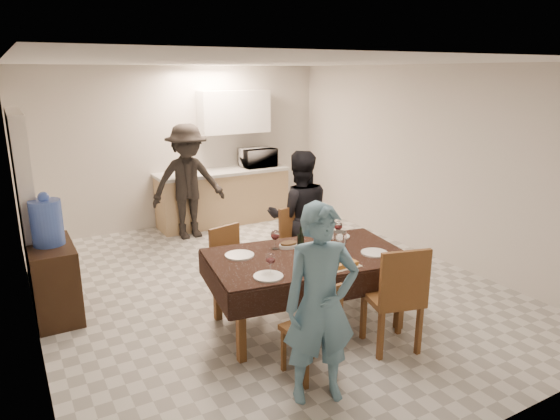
{
  "coord_description": "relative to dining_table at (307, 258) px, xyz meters",
  "views": [
    {
      "loc": [
        -2.59,
        -4.93,
        2.51
      ],
      "look_at": [
        0.02,
        -0.3,
        1.02
      ],
      "focal_mm": 32.0,
      "sensor_mm": 36.0,
      "label": 1
    }
  ],
  "objects": [
    {
      "name": "plate_near_right",
      "position": [
        0.6,
        -0.3,
        0.04
      ],
      "size": [
        0.27,
        0.27,
        0.02
      ],
      "primitive_type": "cylinder",
      "color": "silver",
      "rests_on": "dining_table"
    },
    {
      "name": "plate_far_left",
      "position": [
        -0.6,
        0.3,
        0.04
      ],
      "size": [
        0.29,
        0.29,
        0.02
      ],
      "primitive_type": "cylinder",
      "color": "silver",
      "rests_on": "dining_table"
    },
    {
      "name": "wine_glass_c",
      "position": [
        -0.2,
        0.3,
        0.14
      ],
      "size": [
        0.09,
        0.09,
        0.21
      ],
      "primitive_type": null,
      "color": "white",
      "rests_on": "dining_table"
    },
    {
      "name": "savoury_tart",
      "position": [
        0.1,
        -0.38,
        0.06
      ],
      "size": [
        0.37,
        0.28,
        0.05
      ],
      "primitive_type": "cube",
      "rotation": [
        0.0,
        0.0,
        0.02
      ],
      "color": "#C38639",
      "rests_on": "dining_table"
    },
    {
      "name": "plate_near_left",
      "position": [
        -0.6,
        -0.3,
        0.04
      ],
      "size": [
        0.27,
        0.27,
        0.02
      ],
      "primitive_type": "cylinder",
      "color": "silver",
      "rests_on": "dining_table"
    },
    {
      "name": "water_jug",
      "position": [
        -2.2,
        1.45,
        0.31
      ],
      "size": [
        0.31,
        0.31,
        0.47
      ],
      "primitive_type": "cylinder",
      "color": "#4569CF",
      "rests_on": "console"
    },
    {
      "name": "chair_far_right",
      "position": [
        0.45,
        0.66,
        -0.12
      ],
      "size": [
        0.54,
        0.55,
        0.53
      ],
      "rotation": [
        0.0,
        0.0,
        3.39
      ],
      "color": "brown",
      "rests_on": "floor"
    },
    {
      "name": "console",
      "position": [
        -2.2,
        1.45,
        -0.32
      ],
      "size": [
        0.43,
        0.86,
        0.8
      ],
      "primitive_type": "cube",
      "color": "black",
      "rests_on": "floor"
    },
    {
      "name": "floor",
      "position": [
        0.08,
        1.02,
        -0.72
      ],
      "size": [
        5.0,
        6.0,
        0.02
      ],
      "primitive_type": "cube",
      "color": "silver",
      "rests_on": "ground"
    },
    {
      "name": "upper_cabinet",
      "position": [
        0.98,
        3.84,
        1.13
      ],
      "size": [
        1.2,
        0.34,
        0.7
      ],
      "primitive_type": "cube",
      "color": "white",
      "rests_on": "wall_back"
    },
    {
      "name": "wall_left",
      "position": [
        -2.42,
        1.02,
        0.58
      ],
      "size": [
        0.02,
        6.0,
        2.6
      ],
      "primitive_type": "cube",
      "color": "beige",
      "rests_on": "floor"
    },
    {
      "name": "plate_far_right",
      "position": [
        0.6,
        0.3,
        0.04
      ],
      "size": [
        0.24,
        0.24,
        0.01
      ],
      "primitive_type": "cylinder",
      "color": "silver",
      "rests_on": "dining_table"
    },
    {
      "name": "dining_table",
      "position": [
        0.0,
        0.0,
        0.0
      ],
      "size": [
        2.07,
        1.39,
        0.75
      ],
      "rotation": [
        0.0,
        0.0,
        -0.14
      ],
      "color": "black",
      "rests_on": "floor"
    },
    {
      "name": "kitchen_worktop",
      "position": [
        0.68,
        3.7,
        0.17
      ],
      "size": [
        2.24,
        0.64,
        0.05
      ],
      "primitive_type": "cube",
      "color": "beige",
      "rests_on": "kitchen_base_cabinet"
    },
    {
      "name": "person_near",
      "position": [
        -0.55,
        -1.05,
        0.08
      ],
      "size": [
        0.67,
        0.54,
        1.59
      ],
      "primitive_type": "imported",
      "rotation": [
        0.0,
        0.0,
        -0.32
      ],
      "color": "#58869E",
      "rests_on": "floor"
    },
    {
      "name": "wine_glass_b",
      "position": [
        0.55,
        0.25,
        0.14
      ],
      "size": [
        0.09,
        0.09,
        0.2
      ],
      "primitive_type": null,
      "color": "white",
      "rests_on": "dining_table"
    },
    {
      "name": "stub_partition",
      "position": [
        -2.34,
        2.22,
        0.33
      ],
      "size": [
        0.15,
        1.4,
        2.1
      ],
      "primitive_type": "cube",
      "color": "silver",
      "rests_on": "floor"
    },
    {
      "name": "microwave",
      "position": [
        1.34,
        3.7,
        0.35
      ],
      "size": [
        0.58,
        0.39,
        0.32
      ],
      "primitive_type": "imported",
      "rotation": [
        0.0,
        0.0,
        3.14
      ],
      "color": "white",
      "rests_on": "kitchen_worktop"
    },
    {
      "name": "wine_bottle",
      "position": [
        -0.05,
        0.05,
        0.18
      ],
      "size": [
        0.07,
        0.07,
        0.28
      ],
      "primitive_type": null,
      "color": "black",
      "rests_on": "dining_table"
    },
    {
      "name": "kitchen_base_cabinet",
      "position": [
        0.68,
        3.7,
        -0.29
      ],
      "size": [
        2.2,
        0.6,
        0.86
      ],
      "primitive_type": "cube",
      "color": "tan",
      "rests_on": "floor"
    },
    {
      "name": "wall_front",
      "position": [
        0.08,
        -1.98,
        0.58
      ],
      "size": [
        5.0,
        0.02,
        2.6
      ],
      "primitive_type": "cube",
      "color": "beige",
      "rests_on": "floor"
    },
    {
      "name": "chair_far_left",
      "position": [
        -0.45,
        0.67,
        -0.18
      ],
      "size": [
        0.48,
        0.49,
        0.47
      ],
      "rotation": [
        0.0,
        0.0,
        3.38
      ],
      "color": "brown",
      "rests_on": "floor"
    },
    {
      "name": "ceiling",
      "position": [
        0.08,
        1.02,
        1.88
      ],
      "size": [
        5.0,
        6.0,
        0.02
      ],
      "primitive_type": "cube",
      "color": "white",
      "rests_on": "wall_back"
    },
    {
      "name": "wall_right",
      "position": [
        2.58,
        1.02,
        0.58
      ],
      "size": [
        0.02,
        6.0,
        2.6
      ],
      "primitive_type": "cube",
      "color": "beige",
      "rests_on": "floor"
    },
    {
      "name": "mushroom_dish",
      "position": [
        -0.05,
        0.28,
        0.05
      ],
      "size": [
        0.2,
        0.2,
        0.03
      ],
      "primitive_type": "cylinder",
      "color": "silver",
      "rests_on": "dining_table"
    },
    {
      "name": "chair_near_right",
      "position": [
        0.45,
        -0.85,
        -0.09
      ],
      "size": [
        0.57,
        0.58,
        0.56
      ],
      "rotation": [
        0.0,
        0.0,
        -0.26
      ],
      "color": "brown",
      "rests_on": "floor"
    },
    {
      "name": "person_far",
      "position": [
        0.55,
        1.05,
        0.09
      ],
      "size": [
        0.95,
        0.86,
        1.61
      ],
      "primitive_type": "imported",
      "rotation": [
        0.0,
        0.0,
        2.76
      ],
      "color": "black",
      "rests_on": "floor"
    },
    {
      "name": "wine_glass_a",
      "position": [
        -0.55,
        -0.25,
        0.13
      ],
      "size": [
        0.09,
        0.09,
        0.2
      ],
      "primitive_type": null,
      "color": "white",
      "rests_on": "dining_table"
    },
    {
      "name": "chair_near_left",
      "position": [
        -0.45,
        -0.83,
        -0.2
      ],
      "size": [
        0.42,
        0.42,
        0.46
      ],
      "rotation": [
        0.0,
        0.0,
        0.1
      ],
      "color": "brown",
      "rests_on": "floor"
    },
    {
      "name": "salad_bowl",
      "position": [
        0.3,
        0.18,
        0.07
      ],
      "size": [
        0.17,
        0.17,
        0.07
      ],
      "primitive_type": "cylinder",
      "color": "silver",
      "rests_on": "dining_table"
    },
    {
      "name": "person_kitchen",
      "position": [
        -0.09,
        3.25,
        0.16
      ],
      "size": [
        1.14,
        0.65,
        1.76
      ],
      "primitive_type": "imported",
      "color": "black",
      "rests_on": "floor"
    },
    {
      "name": "wall_back",
      "position": [
        0.08,
        4.02,
        0.58
      ],
      "size": [
        5.0,
        0.02,
        2.6
      ],
      "primitive_type": "cube",
      "color": "beige",
      "rests_on": "floor"
    },
    {
      "name": "water_pitcher",
      "position": [
        0.35,
        -0.05,
        0.13
      ],
      "size": [
        0.13,
        0.13,
        0.2
      ],
      "primitive_type": "cylinder",
      "color": "white",
      "rests_on": "dining_table"
    }
  ]
}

